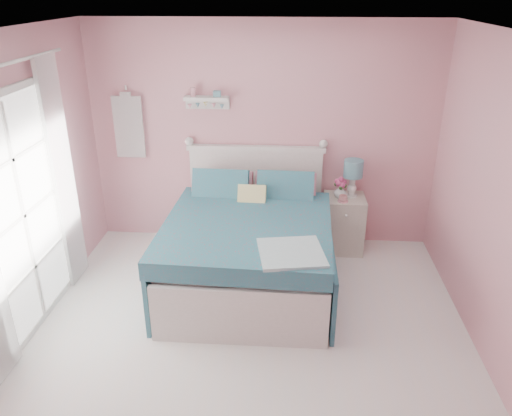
# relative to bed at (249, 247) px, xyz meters

# --- Properties ---
(floor) EXTENTS (4.50, 4.50, 0.00)m
(floor) POSITION_rel_bed_xyz_m (0.08, -1.21, -0.41)
(floor) COLOR silver
(floor) RESTS_ON ground
(room_shell) EXTENTS (4.50, 4.50, 4.50)m
(room_shell) POSITION_rel_bed_xyz_m (0.08, -1.21, 1.18)
(room_shell) COLOR pink
(room_shell) RESTS_ON floor
(bed) EXTENTS (1.70, 2.10, 1.20)m
(bed) POSITION_rel_bed_xyz_m (0.00, 0.00, 0.00)
(bed) COLOR silver
(bed) RESTS_ON floor
(nightstand) EXTENTS (0.46, 0.46, 0.67)m
(nightstand) POSITION_rel_bed_xyz_m (1.05, 0.79, -0.07)
(nightstand) COLOR beige
(nightstand) RESTS_ON floor
(table_lamp) EXTENTS (0.22, 0.22, 0.44)m
(table_lamp) POSITION_rel_bed_xyz_m (1.12, 0.84, 0.57)
(table_lamp) COLOR white
(table_lamp) RESTS_ON nightstand
(vase) EXTENTS (0.17, 0.17, 0.15)m
(vase) POSITION_rel_bed_xyz_m (0.98, 0.78, 0.34)
(vase) COLOR silver
(vase) RESTS_ON nightstand
(teacup) EXTENTS (0.10, 0.10, 0.07)m
(teacup) POSITION_rel_bed_xyz_m (1.01, 0.67, 0.30)
(teacup) COLOR pink
(teacup) RESTS_ON nightstand
(roses) EXTENTS (0.14, 0.11, 0.12)m
(roses) POSITION_rel_bed_xyz_m (0.98, 0.78, 0.45)
(roses) COLOR #DC4B88
(roses) RESTS_ON vase
(wall_shelf) EXTENTS (0.50, 0.15, 0.25)m
(wall_shelf) POSITION_rel_bed_xyz_m (-0.55, 0.98, 1.33)
(wall_shelf) COLOR silver
(wall_shelf) RESTS_ON room_shell
(hanging_dress) EXTENTS (0.34, 0.03, 0.72)m
(hanging_dress) POSITION_rel_bed_xyz_m (-1.48, 0.97, 0.99)
(hanging_dress) COLOR white
(hanging_dress) RESTS_ON room_shell
(french_door) EXTENTS (0.04, 1.32, 2.16)m
(french_door) POSITION_rel_bed_xyz_m (-1.90, -0.81, 0.67)
(french_door) COLOR silver
(french_door) RESTS_ON floor
(curtain_far) EXTENTS (0.04, 0.40, 2.32)m
(curtain_far) POSITION_rel_bed_xyz_m (-1.84, -0.06, 0.77)
(curtain_far) COLOR white
(curtain_far) RESTS_ON floor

